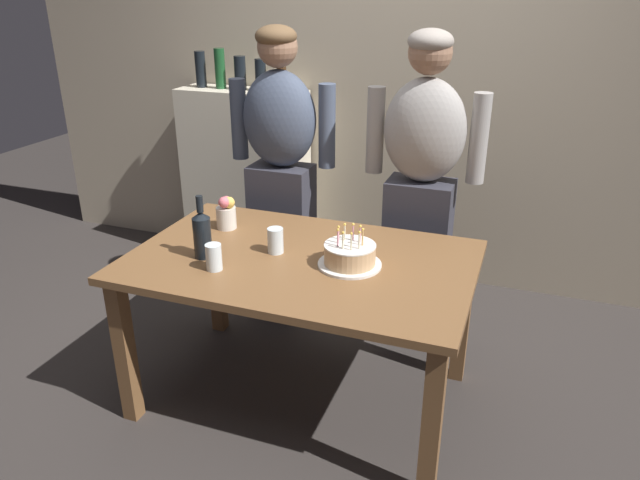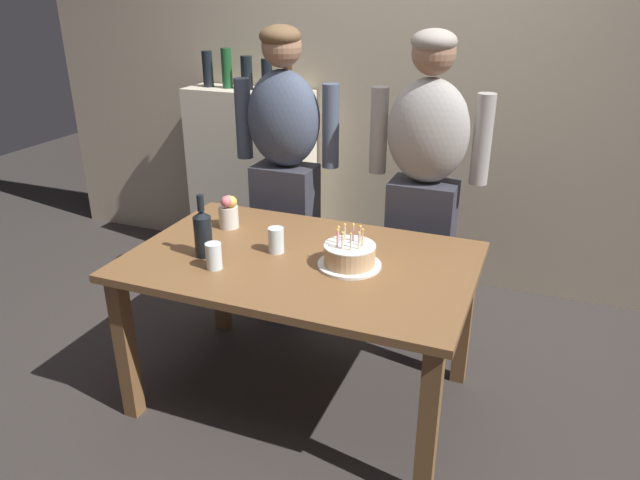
% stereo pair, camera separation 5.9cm
% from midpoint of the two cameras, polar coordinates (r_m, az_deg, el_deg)
% --- Properties ---
extents(ground_plane, '(10.00, 10.00, 0.00)m').
position_cam_midpoint_polar(ground_plane, '(3.00, -2.23, -14.66)').
color(ground_plane, '#332D2B').
extents(back_wall, '(5.20, 0.10, 2.60)m').
position_cam_midpoint_polar(back_wall, '(3.87, 6.48, 15.17)').
color(back_wall, tan).
rests_on(back_wall, ground_plane).
extents(dining_table, '(1.50, 0.96, 0.74)m').
position_cam_midpoint_polar(dining_table, '(2.65, -2.45, -3.64)').
color(dining_table, brown).
rests_on(dining_table, ground_plane).
extents(birthday_cake, '(0.27, 0.27, 0.18)m').
position_cam_midpoint_polar(birthday_cake, '(2.51, 2.20, -1.54)').
color(birthday_cake, white).
rests_on(birthday_cake, dining_table).
extents(water_glass_near, '(0.07, 0.07, 0.12)m').
position_cam_midpoint_polar(water_glass_near, '(2.64, -4.94, -0.05)').
color(water_glass_near, silver).
rests_on(water_glass_near, dining_table).
extents(water_glass_far, '(0.07, 0.07, 0.11)m').
position_cam_midpoint_polar(water_glass_far, '(2.52, -10.83, -1.63)').
color(water_glass_far, silver).
rests_on(water_glass_far, dining_table).
extents(wine_bottle, '(0.08, 0.08, 0.28)m').
position_cam_midpoint_polar(wine_bottle, '(2.62, -11.90, 0.62)').
color(wine_bottle, black).
rests_on(wine_bottle, dining_table).
extents(flower_vase, '(0.10, 0.10, 0.17)m').
position_cam_midpoint_polar(flower_vase, '(2.93, -9.56, 2.58)').
color(flower_vase, silver).
rests_on(flower_vase, dining_table).
extents(person_man_bearded, '(0.61, 0.27, 1.66)m').
position_cam_midpoint_polar(person_man_bearded, '(3.32, -4.28, 6.35)').
color(person_man_bearded, '#33333D').
rests_on(person_man_bearded, ground_plane).
extents(person_woman_cardigan, '(0.61, 0.27, 1.66)m').
position_cam_midpoint_polar(person_woman_cardigan, '(3.10, 9.12, 4.81)').
color(person_woman_cardigan, '#33333D').
rests_on(person_woman_cardigan, ground_plane).
extents(shelf_cabinet, '(0.86, 0.30, 1.47)m').
position_cam_midpoint_polar(shelf_cabinet, '(4.15, -7.57, 6.02)').
color(shelf_cabinet, beige).
rests_on(shelf_cabinet, ground_plane).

